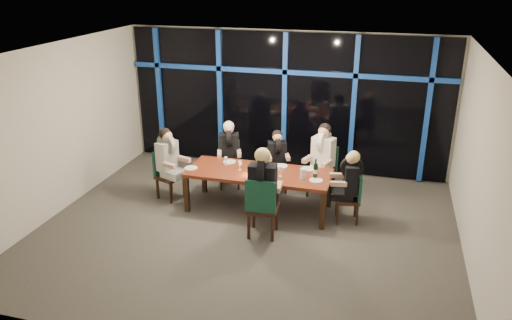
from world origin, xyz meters
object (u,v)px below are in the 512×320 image
object	(u,v)px
chair_far_right	(324,168)
diner_near_mid	(263,179)
diner_far_left	(229,145)
wine_bottle	(316,171)
diner_end_right	(349,176)
chair_end_right	(352,195)
chair_far_left	(229,161)
dining_table	(259,175)
water_pitcher	(303,174)
chair_near_mid	(262,205)
diner_end_left	(168,154)
diner_far_right	(323,150)
chair_end_left	(167,171)
diner_far_mid	(277,152)
chair_far_mid	(277,167)

from	to	relation	value
chair_far_right	diner_near_mid	xyz separation A→B (m)	(-0.73, -1.85, 0.46)
diner_far_left	wine_bottle	bearing A→B (deg)	-43.51
chair_far_right	diner_end_right	bearing A→B (deg)	-41.49
chair_end_right	diner_end_right	size ratio (longest dim) A/B	1.03
chair_far_left	wine_bottle	size ratio (longest dim) A/B	2.61
dining_table	chair_end_right	xyz separation A→B (m)	(1.69, -0.02, -0.18)
dining_table	water_pitcher	xyz separation A→B (m)	(0.82, -0.09, 0.16)
chair_end_right	chair_far_left	bearing A→B (deg)	-120.02
chair_end_right	chair_near_mid	size ratio (longest dim) A/B	0.84
diner_end_left	water_pitcher	world-z (taller)	diner_end_left
diner_far_left	diner_far_right	bearing A→B (deg)	-17.45
chair_end_left	diner_near_mid	bearing A→B (deg)	-93.11
dining_table	diner_far_mid	xyz separation A→B (m)	(0.13, 0.88, 0.14)
chair_far_left	dining_table	bearing A→B (deg)	-65.21
diner_far_right	diner_end_left	xyz separation A→B (m)	(-2.78, -0.87, -0.04)
chair_near_mid	diner_far_right	size ratio (longest dim) A/B	1.10
diner_far_left	dining_table	bearing A→B (deg)	-63.61
chair_far_mid	chair_far_right	size ratio (longest dim) A/B	0.86
chair_end_right	diner_far_right	size ratio (longest dim) A/B	0.92
wine_bottle	dining_table	bearing A→B (deg)	178.72
chair_end_right	chair_near_mid	distance (m)	1.68
chair_far_right	diner_far_left	distance (m)	1.92
chair_far_left	diner_end_right	world-z (taller)	diner_end_right
chair_far_right	diner_far_mid	xyz separation A→B (m)	(-0.91, -0.08, 0.26)
wine_bottle	water_pitcher	xyz separation A→B (m)	(-0.21, -0.07, -0.05)
chair_far_mid	diner_far_left	size ratio (longest dim) A/B	0.94
wine_bottle	diner_end_left	bearing A→B (deg)	179.31
chair_far_right	chair_end_right	size ratio (longest dim) A/B	1.11
chair_far_mid	chair_end_left	world-z (taller)	chair_end_left
chair_far_left	wine_bottle	distance (m)	2.14
chair_far_mid	chair_near_mid	world-z (taller)	chair_near_mid
diner_far_mid	diner_far_right	world-z (taller)	diner_far_right
chair_end_left	chair_end_right	bearing A→B (deg)	-70.69
chair_far_left	chair_far_mid	distance (m)	0.98
chair_end_right	diner_far_left	world-z (taller)	diner_far_left
diner_end_left	dining_table	bearing A→B (deg)	-70.10
chair_end_right	diner_near_mid	xyz separation A→B (m)	(-1.38, -0.87, 0.52)
chair_far_right	diner_end_right	distance (m)	1.18
diner_far_mid	diner_end_left	size ratio (longest dim) A/B	0.89
chair_end_left	water_pitcher	bearing A→B (deg)	-72.61
chair_far_mid	diner_near_mid	distance (m)	1.93
dining_table	chair_far_mid	size ratio (longest dim) A/B	3.04
chair_far_mid	diner_end_left	size ratio (longest dim) A/B	0.91
diner_far_right	water_pitcher	bearing A→B (deg)	-82.66
chair_far_right	wine_bottle	xyz separation A→B (m)	(-0.02, -0.98, 0.33)
diner_far_left	diner_end_left	xyz separation A→B (m)	(-0.93, -0.82, 0.02)
diner_far_right	diner_far_left	bearing A→B (deg)	-159.93
dining_table	chair_end_left	distance (m)	1.85
chair_far_left	diner_far_left	size ratio (longest dim) A/B	1.03
chair_far_mid	chair_end_right	distance (m)	1.85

